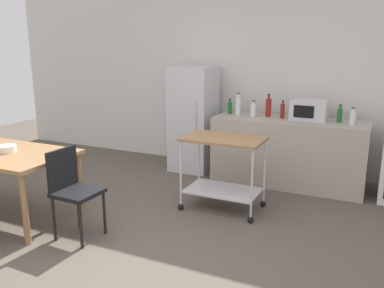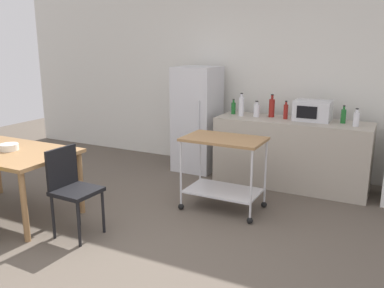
{
  "view_description": "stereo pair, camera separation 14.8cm",
  "coord_description": "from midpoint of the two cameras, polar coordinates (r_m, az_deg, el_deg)",
  "views": [
    {
      "loc": [
        1.99,
        -2.75,
        1.89
      ],
      "look_at": [
        0.13,
        1.2,
        0.8
      ],
      "focal_mm": 38.16,
      "sensor_mm": 36.0,
      "label": 1
    },
    {
      "loc": [
        2.12,
        -2.68,
        1.89
      ],
      "look_at": [
        0.13,
        1.2,
        0.8
      ],
      "focal_mm": 38.16,
      "sensor_mm": 36.0,
      "label": 2
    }
  ],
  "objects": [
    {
      "name": "bottle_soda",
      "position": [
        5.49,
        21.13,
        3.69
      ],
      "size": [
        0.06,
        0.06,
        0.23
      ],
      "color": "#1E6628",
      "rests_on": "kitchen_counter"
    },
    {
      "name": "ground_plane",
      "position": [
        3.89,
        -9.04,
        -15.19
      ],
      "size": [
        12.0,
        12.0,
        0.0
      ],
      "primitive_type": "plane",
      "color": "brown"
    },
    {
      "name": "refrigerator",
      "position": [
        6.11,
        1.43,
        3.51
      ],
      "size": [
        0.6,
        0.63,
        1.55
      ],
      "color": "silver",
      "rests_on": "ground_plane"
    },
    {
      "name": "bottle_vinegar",
      "position": [
        5.69,
        7.65,
        5.27
      ],
      "size": [
        0.07,
        0.07,
        0.32
      ],
      "color": "silver",
      "rests_on": "kitchen_counter"
    },
    {
      "name": "bottle_olive_oil",
      "position": [
        5.66,
        9.75,
        4.68
      ],
      "size": [
        0.08,
        0.08,
        0.22
      ],
      "color": "silver",
      "rests_on": "kitchen_counter"
    },
    {
      "name": "fruit_bowl",
      "position": [
        4.82,
        -23.39,
        -0.4
      ],
      "size": [
        0.2,
        0.2,
        0.07
      ],
      "primitive_type": "cylinder",
      "color": "white",
      "rests_on": "dining_table"
    },
    {
      "name": "chair_black",
      "position": [
        4.19,
        -15.5,
        -5.62
      ],
      "size": [
        0.41,
        0.41,
        0.89
      ],
      "rotation": [
        0.0,
        0.0,
        1.53
      ],
      "color": "black",
      "rests_on": "ground_plane"
    },
    {
      "name": "bottle_sesame_oil",
      "position": [
        5.57,
        13.71,
        4.46
      ],
      "size": [
        0.06,
        0.06,
        0.24
      ],
      "color": "maroon",
      "rests_on": "kitchen_counter"
    },
    {
      "name": "dining_table",
      "position": [
        4.89,
        -23.78,
        -1.65
      ],
      "size": [
        1.5,
        0.9,
        0.75
      ],
      "color": "olive",
      "rests_on": "ground_plane"
    },
    {
      "name": "bottle_sparkling_water",
      "position": [
        5.68,
        11.82,
        5.01
      ],
      "size": [
        0.08,
        0.08,
        0.31
      ],
      "color": "maroon",
      "rests_on": "kitchen_counter"
    },
    {
      "name": "kitchen_counter",
      "position": [
        5.63,
        14.38,
        -1.26
      ],
      "size": [
        2.0,
        0.64,
        0.9
      ],
      "primitive_type": "cube",
      "color": "#A89E8E",
      "rests_on": "ground_plane"
    },
    {
      "name": "bottle_wine",
      "position": [
        5.84,
        6.54,
        5.04
      ],
      "size": [
        0.06,
        0.06,
        0.21
      ],
      "color": "#1E6628",
      "rests_on": "kitchen_counter"
    },
    {
      "name": "back_wall",
      "position": [
        6.28,
        8.08,
        9.87
      ],
      "size": [
        8.4,
        0.12,
        2.9
      ],
      "primitive_type": "cube",
      "color": "silver",
      "rests_on": "ground_plane"
    },
    {
      "name": "kitchen_cart",
      "position": [
        4.66,
        5.35,
        -2.45
      ],
      "size": [
        0.91,
        0.57,
        0.85
      ],
      "color": "olive",
      "rests_on": "ground_plane"
    },
    {
      "name": "microwave",
      "position": [
        5.55,
        17.25,
        4.48
      ],
      "size": [
        0.46,
        0.35,
        0.26
      ],
      "color": "silver",
      "rests_on": "kitchen_counter"
    },
    {
      "name": "bottle_soy_sauce",
      "position": [
        5.35,
        22.71,
        3.27
      ],
      "size": [
        0.07,
        0.07,
        0.22
      ],
      "color": "silver",
      "rests_on": "kitchen_counter"
    }
  ]
}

